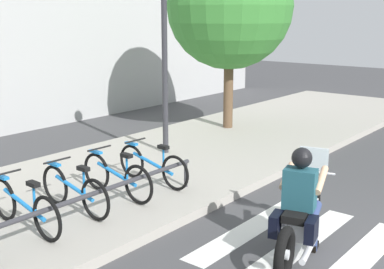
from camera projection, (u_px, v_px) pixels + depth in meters
sidewalk at (124, 177)px, 9.52m from camera, size 24.00×4.40×0.15m
crosswalk_stripe_3 at (358, 261)px, 6.44m from camera, size 2.80×0.40×0.01m
crosswalk_stripe_4 at (301, 243)px, 6.93m from camera, size 2.80×0.40×0.01m
crosswalk_stripe_5 at (251, 228)px, 7.42m from camera, size 2.80×0.40×0.01m
motorcycle at (301, 218)px, 6.60m from camera, size 2.27×0.88×1.26m
rider at (301, 193)px, 6.45m from camera, size 0.72×0.64×1.46m
bicycle_1 at (24, 207)px, 6.92m from camera, size 0.48×1.72×0.76m
bicycle_2 at (74, 190)px, 7.57m from camera, size 0.48×1.63×0.77m
bicycle_3 at (116, 176)px, 8.21m from camera, size 0.48×1.68×0.78m
bicycle_4 at (152, 165)px, 8.86m from camera, size 0.48×1.69×0.74m
bike_rack at (99, 194)px, 7.21m from camera, size 4.02×0.07×0.49m
street_lamp at (165, 50)px, 10.47m from camera, size 0.28×0.28×3.81m
tree_near_rack at (230, 6)px, 12.71m from camera, size 3.19×3.19×4.88m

